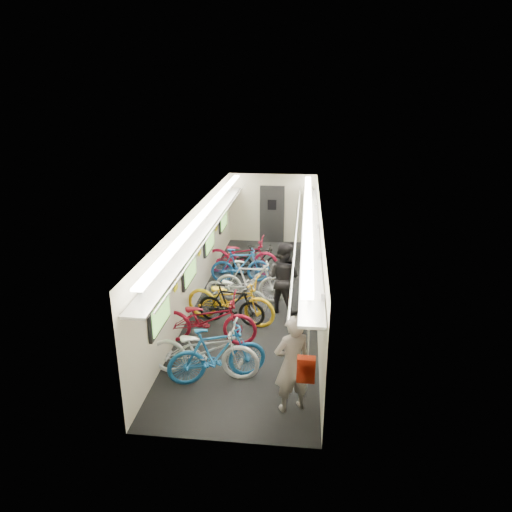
% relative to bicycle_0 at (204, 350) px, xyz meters
% --- Properties ---
extents(train_car_shell, '(10.00, 10.00, 10.00)m').
position_rel_bicycle_0_xyz_m(train_car_shell, '(0.26, 4.05, 1.11)').
color(train_car_shell, black).
rests_on(train_car_shell, ground).
extents(bicycle_0, '(2.10, 0.82, 1.08)m').
position_rel_bicycle_0_xyz_m(bicycle_0, '(0.00, 0.00, 0.00)').
color(bicycle_0, silver).
rests_on(bicycle_0, ground).
extents(bicycle_1, '(1.88, 1.13, 1.09)m').
position_rel_bicycle_0_xyz_m(bicycle_1, '(0.27, -0.12, 0.00)').
color(bicycle_1, '#1B60A5').
rests_on(bicycle_1, ground).
extents(bicycle_2, '(2.11, 0.74, 1.11)m').
position_rel_bicycle_0_xyz_m(bicycle_2, '(-0.20, 1.17, 0.01)').
color(bicycle_2, maroon).
rests_on(bicycle_2, ground).
extents(bicycle_3, '(1.65, 0.73, 0.96)m').
position_rel_bicycle_0_xyz_m(bicycle_3, '(0.17, 2.07, -0.06)').
color(bicycle_3, black).
rests_on(bicycle_3, ground).
extents(bicycle_4, '(2.25, 1.23, 1.12)m').
position_rel_bicycle_0_xyz_m(bicycle_4, '(0.14, 2.15, 0.02)').
color(bicycle_4, yellow).
rests_on(bicycle_4, ground).
extents(bicycle_5, '(1.83, 0.57, 1.09)m').
position_rel_bicycle_0_xyz_m(bicycle_5, '(0.46, 3.28, 0.00)').
color(bicycle_5, '#BDBDBF').
rests_on(bicycle_5, ground).
extents(bicycle_6, '(1.84, 1.26, 0.92)m').
position_rel_bicycle_0_xyz_m(bicycle_6, '(0.15, 2.87, -0.08)').
color(bicycle_6, silver).
rests_on(bicycle_6, ground).
extents(bicycle_7, '(1.69, 0.71, 0.98)m').
position_rel_bicycle_0_xyz_m(bicycle_7, '(0.03, 4.52, -0.05)').
color(bicycle_7, '#195299').
rests_on(bicycle_7, ground).
extents(bicycle_8, '(2.20, 0.94, 1.12)m').
position_rel_bicycle_0_xyz_m(bicycle_8, '(-0.01, 5.13, 0.02)').
color(bicycle_8, maroon).
rests_on(bicycle_8, ground).
extents(bicycle_9, '(1.60, 0.73, 0.93)m').
position_rel_bicycle_0_xyz_m(bicycle_9, '(0.50, 5.06, -0.08)').
color(bicycle_9, black).
rests_on(bicycle_9, ground).
extents(passenger_near, '(0.74, 0.64, 1.72)m').
position_rel_bicycle_0_xyz_m(passenger_near, '(1.63, -0.78, 0.32)').
color(passenger_near, gray).
rests_on(passenger_near, ground).
extents(passenger_mid, '(1.04, 0.94, 1.74)m').
position_rel_bicycle_0_xyz_m(passenger_mid, '(1.29, 2.83, 0.33)').
color(passenger_mid, black).
rests_on(passenger_mid, ground).
extents(backpack, '(0.26, 0.15, 0.38)m').
position_rel_bicycle_0_xyz_m(backpack, '(1.84, -1.55, 0.74)').
color(backpack, red).
rests_on(backpack, passenger_near).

